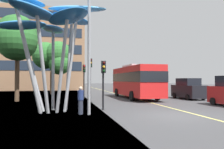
% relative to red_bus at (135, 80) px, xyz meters
% --- Properties ---
extents(ground, '(120.00, 240.00, 0.10)m').
position_rel_red_bus_xyz_m(ground, '(-2.35, -11.55, -2.02)').
color(ground, '#424244').
extents(red_bus, '(2.98, 9.96, 3.61)m').
position_rel_red_bus_xyz_m(red_bus, '(0.00, 0.00, 0.00)').
color(red_bus, red).
rests_on(red_bus, ground).
extents(leaf_sculpture, '(7.35, 7.25, 6.75)m').
position_rel_red_bus_xyz_m(leaf_sculpture, '(-8.57, -8.75, 3.52)').
color(leaf_sculpture, '#9EA0A5').
rests_on(leaf_sculpture, ground).
extents(traffic_light_kerb_near, '(0.28, 0.42, 3.24)m').
position_rel_red_bus_xyz_m(traffic_light_kerb_near, '(-5.05, -8.44, 0.39)').
color(traffic_light_kerb_near, black).
rests_on(traffic_light_kerb_near, ground).
extents(traffic_light_kerb_far, '(0.28, 0.42, 3.95)m').
position_rel_red_bus_xyz_m(traffic_light_kerb_far, '(-5.21, -2.61, 0.88)').
color(traffic_light_kerb_far, black).
rests_on(traffic_light_kerb_far, ground).
extents(traffic_light_island_mid, '(0.28, 0.42, 3.59)m').
position_rel_red_bus_xyz_m(traffic_light_island_mid, '(-5.51, 0.51, 0.63)').
color(traffic_light_island_mid, black).
rests_on(traffic_light_island_mid, ground).
extents(car_parked_far, '(1.92, 4.21, 2.17)m').
position_rel_red_bus_xyz_m(car_parked_far, '(5.11, -2.01, -0.95)').
color(car_parked_far, black).
rests_on(car_parked_far, ground).
extents(street_lamp, '(1.63, 0.44, 8.24)m').
position_rel_red_bus_xyz_m(street_lamp, '(-5.86, -10.16, 3.23)').
color(street_lamp, gray).
rests_on(street_lamp, ground).
extents(tree_pavement_near, '(4.59, 5.03, 8.03)m').
position_rel_red_bus_xyz_m(tree_pavement_near, '(-12.02, -1.25, 3.89)').
color(tree_pavement_near, brown).
rests_on(tree_pavement_near, ground).
extents(tree_pavement_far, '(5.54, 4.79, 7.46)m').
position_rel_red_bus_xyz_m(tree_pavement_far, '(-9.07, 9.38, 3.30)').
color(tree_pavement_far, brown).
rests_on(tree_pavement_far, ground).
extents(pedestrian, '(0.34, 0.34, 1.61)m').
position_rel_red_bus_xyz_m(pedestrian, '(-6.65, -9.89, -1.16)').
color(pedestrian, '#2D3342').
rests_on(pedestrian, ground).
extents(backdrop_building, '(18.63, 10.35, 15.94)m').
position_rel_red_bus_xyz_m(backdrop_building, '(-12.96, 25.00, 6.00)').
color(backdrop_building, '#936B4C').
rests_on(backdrop_building, ground).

